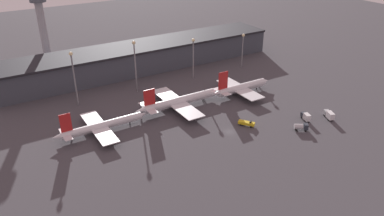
{
  "coord_description": "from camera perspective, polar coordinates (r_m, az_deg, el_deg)",
  "views": [
    {
      "loc": [
        -84.92,
        -108.98,
        80.92
      ],
      "look_at": [
        -8.04,
        17.28,
        6.0
      ],
      "focal_mm": 35.0,
      "sensor_mm": 36.0,
      "label": 1
    }
  ],
  "objects": [
    {
      "name": "lamp_post_3",
      "position": [
        227.61,
        7.74,
        9.4
      ],
      "size": [
        1.8,
        1.8,
        20.67
      ],
      "color": "slate",
      "rests_on": "ground"
    },
    {
      "name": "lamp_post_1",
      "position": [
        192.53,
        -8.68,
        7.2
      ],
      "size": [
        1.8,
        1.8,
        27.14
      ],
      "color": "slate",
      "rests_on": "ground"
    },
    {
      "name": "airplane_2",
      "position": [
        193.69,
        7.47,
        3.08
      ],
      "size": [
        36.46,
        29.88,
        14.53
      ],
      "rotation": [
        0.0,
        0.0,
        0.0
      ],
      "color": "silver",
      "rests_on": "ground"
    },
    {
      "name": "service_vehicle_2",
      "position": [
        174.91,
        16.97,
        -1.24
      ],
      "size": [
        3.91,
        6.19,
        3.49
      ],
      "rotation": [
        0.0,
        0.0,
        1.24
      ],
      "color": "#282D38",
      "rests_on": "ground"
    },
    {
      "name": "ground",
      "position": [
        160.12,
        5.69,
        -3.63
      ],
      "size": [
        600.0,
        600.0,
        0.0
      ],
      "primitive_type": "plane",
      "color": "#423F44"
    },
    {
      "name": "service_vehicle_0",
      "position": [
        164.97,
        8.33,
        -2.29
      ],
      "size": [
        6.02,
        7.12,
        2.74
      ],
      "rotation": [
        0.0,
        0.0,
        -0.94
      ],
      "color": "gold",
      "rests_on": "ground"
    },
    {
      "name": "control_tower",
      "position": [
        238.28,
        -21.89,
        11.8
      ],
      "size": [
        9.0,
        9.0,
        45.91
      ],
      "color": "#99999E",
      "rests_on": "ground"
    },
    {
      "name": "terminal_building",
      "position": [
        226.62,
        -7.64,
        7.74
      ],
      "size": [
        167.46,
        26.75,
        14.98
      ],
      "color": "#3D424C",
      "rests_on": "ground"
    },
    {
      "name": "airplane_0",
      "position": [
        162.35,
        -13.66,
        -2.68
      ],
      "size": [
        41.29,
        30.85,
        12.45
      ],
      "rotation": [
        0.0,
        0.0,
        0.0
      ],
      "color": "silver",
      "rests_on": "ground"
    },
    {
      "name": "lamp_post_0",
      "position": [
        183.8,
        -17.6,
        5.21
      ],
      "size": [
        1.8,
        1.8,
        26.9
      ],
      "color": "slate",
      "rests_on": "ground"
    },
    {
      "name": "service_vehicle_3",
      "position": [
        166.2,
        16.29,
        -2.75
      ],
      "size": [
        6.07,
        5.22,
        3.12
      ],
      "rotation": [
        0.0,
        0.0,
        -0.61
      ],
      "color": "#282D38",
      "rests_on": "ground"
    },
    {
      "name": "lamp_post_2",
      "position": [
        208.06,
        0.19,
        8.37
      ],
      "size": [
        1.8,
        1.8,
        23.12
      ],
      "color": "slate",
      "rests_on": "ground"
    },
    {
      "name": "service_vehicle_1",
      "position": [
        179.72,
        20.17,
        -0.95
      ],
      "size": [
        4.93,
        7.29,
        3.62
      ],
      "rotation": [
        0.0,
        0.0,
        1.14
      ],
      "color": "#9EA3A8",
      "rests_on": "ground"
    },
    {
      "name": "airplane_1",
      "position": [
        177.73,
        -2.01,
        1.03
      ],
      "size": [
        45.33,
        37.19,
        13.13
      ],
      "rotation": [
        0.0,
        0.0,
        0.0
      ],
      "color": "silver",
      "rests_on": "ground"
    }
  ]
}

